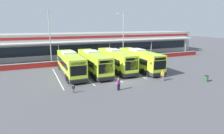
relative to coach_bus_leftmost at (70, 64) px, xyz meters
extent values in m
plane|color=#4C4C51|center=(6.09, -6.84, -1.79)|extent=(200.00, 200.00, 0.00)
cube|color=#B7B7B2|center=(6.09, 20.16, 0.96)|extent=(70.00, 10.00, 5.50)
cube|color=#19232D|center=(6.09, 15.14, 0.51)|extent=(66.00, 0.08, 2.20)
cube|color=maroon|center=(6.09, 15.13, 3.36)|extent=(68.00, 0.08, 0.60)
cube|color=beige|center=(6.09, 13.66, 2.41)|extent=(67.00, 3.00, 0.24)
cube|color=gray|center=(6.09, 20.16, 3.96)|extent=(70.00, 10.00, 0.50)
cylinder|color=#999999|center=(-0.11, 12.46, 0.31)|extent=(0.20, 0.20, 4.20)
cylinder|color=#999999|center=(12.29, 12.46, 0.31)|extent=(0.20, 0.20, 4.20)
cylinder|color=#999999|center=(24.69, 12.46, 0.31)|extent=(0.20, 0.20, 4.20)
cylinder|color=#999999|center=(37.09, 12.46, 0.31)|extent=(0.20, 0.20, 4.20)
cube|color=maroon|center=(6.09, 7.66, -1.29)|extent=(60.00, 0.36, 1.00)
cube|color=#B2B2B2|center=(6.09, 7.66, -0.74)|extent=(60.00, 0.40, 0.10)
cube|color=#B7DB2D|center=(0.00, -0.04, 0.12)|extent=(2.60, 12.01, 3.19)
cube|color=#333333|center=(0.00, -0.04, -1.19)|extent=(2.62, 12.03, 0.56)
cube|color=black|center=(0.00, 0.36, 0.36)|extent=(2.62, 9.61, 0.96)
cube|color=black|center=(-0.03, -5.99, 0.26)|extent=(2.31, 0.11, 1.40)
cube|color=black|center=(-0.03, -6.00, 1.26)|extent=(2.05, 0.09, 0.40)
cube|color=silver|center=(0.00, 0.96, 1.85)|extent=(2.06, 2.81, 0.28)
cube|color=black|center=(-0.03, -6.10, -1.24)|extent=(2.45, 0.17, 0.44)
cube|color=black|center=(1.43, -5.65, 0.61)|extent=(0.08, 0.12, 0.36)
cube|color=black|center=(-1.48, -5.63, 0.61)|extent=(0.08, 0.12, 0.36)
cylinder|color=black|center=(1.22, 4.56, -1.27)|extent=(0.32, 1.04, 1.04)
cylinder|color=black|center=(-1.17, 4.57, -1.27)|extent=(0.32, 1.04, 1.04)
cylinder|color=black|center=(1.18, -3.24, -1.27)|extent=(0.32, 1.04, 1.04)
cylinder|color=black|center=(-1.21, -3.23, -1.27)|extent=(0.32, 1.04, 1.04)
cylinder|color=black|center=(1.17, -4.64, -1.27)|extent=(0.32, 1.04, 1.04)
cylinder|color=black|center=(-1.22, -4.63, -1.27)|extent=(0.32, 1.04, 1.04)
cube|color=#B7DB2D|center=(3.91, -0.38, 0.12)|extent=(2.60, 12.01, 3.19)
cube|color=#333333|center=(3.91, -0.38, -1.19)|extent=(2.62, 12.03, 0.56)
cube|color=black|center=(3.91, 0.02, 0.36)|extent=(2.62, 9.61, 0.96)
cube|color=black|center=(3.88, -6.33, 0.26)|extent=(2.31, 0.11, 1.40)
cube|color=black|center=(3.88, -6.34, 1.26)|extent=(2.05, 0.09, 0.40)
cube|color=silver|center=(3.91, 0.62, 1.85)|extent=(2.06, 2.81, 0.28)
cube|color=black|center=(3.88, -6.44, -1.24)|extent=(2.45, 0.17, 0.44)
cube|color=black|center=(5.34, -5.98, 0.61)|extent=(0.08, 0.12, 0.36)
cube|color=black|center=(2.43, -5.97, 0.61)|extent=(0.08, 0.12, 0.36)
cylinder|color=black|center=(5.12, 4.22, -1.27)|extent=(0.32, 1.04, 1.04)
cylinder|color=black|center=(2.73, 4.23, -1.27)|extent=(0.32, 1.04, 1.04)
cylinder|color=black|center=(5.09, -3.58, -1.27)|extent=(0.32, 1.04, 1.04)
cylinder|color=black|center=(2.70, -3.57, -1.27)|extent=(0.32, 1.04, 1.04)
cylinder|color=black|center=(5.08, -4.98, -1.27)|extent=(0.32, 1.04, 1.04)
cylinder|color=black|center=(2.69, -4.97, -1.27)|extent=(0.32, 1.04, 1.04)
cube|color=#B7DB2D|center=(8.21, -0.09, 0.12)|extent=(2.60, 12.01, 3.19)
cube|color=#333333|center=(8.21, -0.09, -1.19)|extent=(2.62, 12.03, 0.56)
cube|color=black|center=(8.22, 0.31, 0.36)|extent=(2.62, 9.61, 0.96)
cube|color=black|center=(8.19, -6.04, 0.26)|extent=(2.31, 0.11, 1.40)
cube|color=black|center=(8.19, -6.05, 1.26)|extent=(2.05, 0.09, 0.40)
cube|color=silver|center=(8.22, 0.91, 1.85)|extent=(2.06, 2.81, 0.28)
cube|color=black|center=(8.19, -6.15, -1.24)|extent=(2.45, 0.17, 0.44)
cube|color=black|center=(9.64, -5.70, 0.61)|extent=(0.08, 0.12, 0.36)
cube|color=black|center=(6.73, -5.68, 0.61)|extent=(0.08, 0.12, 0.36)
cylinder|color=black|center=(9.43, 4.50, -1.27)|extent=(0.32, 1.04, 1.04)
cylinder|color=black|center=(7.04, 4.51, -1.27)|extent=(0.32, 1.04, 1.04)
cylinder|color=black|center=(9.39, -3.30, -1.27)|extent=(0.32, 1.04, 1.04)
cylinder|color=black|center=(7.00, -3.29, -1.27)|extent=(0.32, 1.04, 1.04)
cylinder|color=black|center=(9.39, -4.70, -1.27)|extent=(0.32, 1.04, 1.04)
cylinder|color=black|center=(7.00, -4.69, -1.27)|extent=(0.32, 1.04, 1.04)
cube|color=#B7DB2D|center=(12.43, -1.48, 0.12)|extent=(2.60, 12.01, 3.19)
cube|color=#333333|center=(12.43, -1.48, -1.19)|extent=(2.62, 12.03, 0.56)
cube|color=black|center=(12.43, -1.08, 0.36)|extent=(2.62, 9.61, 0.96)
cube|color=black|center=(12.40, -7.43, 0.26)|extent=(2.31, 0.11, 1.40)
cube|color=black|center=(12.40, -7.44, 1.26)|extent=(2.05, 0.09, 0.40)
cube|color=silver|center=(12.43, -0.48, 1.85)|extent=(2.06, 2.81, 0.28)
cube|color=black|center=(12.40, -7.54, -1.24)|extent=(2.45, 0.17, 0.44)
cube|color=black|center=(13.86, -7.09, 0.61)|extent=(0.08, 0.12, 0.36)
cube|color=black|center=(10.95, -7.07, 0.61)|extent=(0.08, 0.12, 0.36)
cylinder|color=black|center=(13.64, 3.11, -1.27)|extent=(0.32, 1.04, 1.04)
cylinder|color=black|center=(11.25, 3.12, -1.27)|extent=(0.32, 1.04, 1.04)
cylinder|color=black|center=(13.61, -4.69, -1.27)|extent=(0.32, 1.04, 1.04)
cylinder|color=black|center=(11.22, -4.68, -1.27)|extent=(0.32, 1.04, 1.04)
cylinder|color=black|center=(13.60, -6.09, -1.27)|extent=(0.32, 1.04, 1.04)
cylinder|color=black|center=(11.21, -6.08, -1.27)|extent=(0.32, 1.04, 1.04)
cube|color=silver|center=(-2.31, -0.84, -1.78)|extent=(0.14, 13.00, 0.01)
cube|color=silver|center=(1.89, -0.84, -1.78)|extent=(0.14, 13.00, 0.01)
cube|color=silver|center=(6.09, -0.84, -1.78)|extent=(0.14, 13.00, 0.01)
cube|color=silver|center=(10.29, -0.84, -1.78)|extent=(0.14, 13.00, 0.01)
cube|color=silver|center=(14.49, -0.84, -1.78)|extent=(0.14, 13.00, 0.01)
cube|color=slate|center=(11.80, -8.80, -1.37)|extent=(0.19, 0.21, 0.84)
cube|color=slate|center=(11.91, -8.96, -1.37)|extent=(0.19, 0.21, 0.84)
cube|color=gold|center=(11.85, -8.88, -0.67)|extent=(0.39, 0.31, 0.56)
cube|color=gold|center=(11.64, -8.82, -0.69)|extent=(0.12, 0.12, 0.54)
cube|color=gold|center=(12.06, -8.95, -0.69)|extent=(0.12, 0.12, 0.54)
sphere|color=tan|center=(11.85, -8.88, -0.28)|extent=(0.22, 0.22, 0.22)
cube|color=black|center=(11.58, -8.78, -1.16)|extent=(0.20, 0.30, 0.22)
cylinder|color=black|center=(11.58, -8.78, -0.98)|extent=(0.02, 0.02, 0.16)
cube|color=black|center=(3.98, -10.02, -1.37)|extent=(0.21, 0.23, 0.84)
cube|color=black|center=(4.17, -10.05, -1.37)|extent=(0.21, 0.23, 0.84)
cube|color=#A32D89|center=(4.08, -10.04, -0.67)|extent=(0.40, 0.36, 0.56)
cube|color=#A32D89|center=(3.88, -10.14, -0.69)|extent=(0.13, 0.13, 0.54)
cube|color=#A32D89|center=(4.27, -9.93, -0.69)|extent=(0.13, 0.13, 0.54)
sphere|color=tan|center=(4.08, -10.04, -0.28)|extent=(0.22, 0.22, 0.22)
cube|color=#4C4238|center=(-1.40, -8.62, -1.53)|extent=(0.11, 0.13, 0.52)
cube|color=#4C4238|center=(-1.33, -8.72, -1.53)|extent=(0.11, 0.13, 0.52)
cube|color=black|center=(-1.37, -8.67, -1.09)|extent=(0.24, 0.19, 0.35)
cube|color=black|center=(-1.50, -8.63, -1.11)|extent=(0.07, 0.07, 0.33)
cube|color=black|center=(-1.24, -8.71, -1.11)|extent=(0.07, 0.07, 0.33)
sphere|color=#DBB293|center=(-1.37, -8.67, -0.85)|extent=(0.14, 0.14, 0.14)
cylinder|color=#9E9EA3|center=(-2.00, 10.01, 3.71)|extent=(0.20, 0.20, 11.00)
cylinder|color=#9E9EA3|center=(-2.00, 10.01, 9.06)|extent=(2.80, 0.10, 0.10)
cube|color=silver|center=(-3.40, 10.01, 8.96)|extent=(0.44, 0.28, 0.20)
cube|color=silver|center=(-0.60, 10.01, 8.96)|extent=(0.44, 0.28, 0.20)
cylinder|color=#9E9EA3|center=(14.66, 9.75, 3.71)|extent=(0.20, 0.20, 11.00)
cylinder|color=#9E9EA3|center=(14.66, 9.75, 9.06)|extent=(2.80, 0.10, 0.10)
cube|color=silver|center=(13.26, 9.75, 8.96)|extent=(0.44, 0.28, 0.20)
cube|color=silver|center=(16.06, 9.75, 8.96)|extent=(0.44, 0.28, 0.20)
cylinder|color=#2D5133|center=(17.50, -11.79, -1.36)|extent=(0.52, 0.52, 0.85)
cylinder|color=black|center=(17.50, -11.79, -0.90)|extent=(0.54, 0.54, 0.08)
camera|label=1|loc=(-5.66, -30.48, 6.37)|focal=29.99mm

